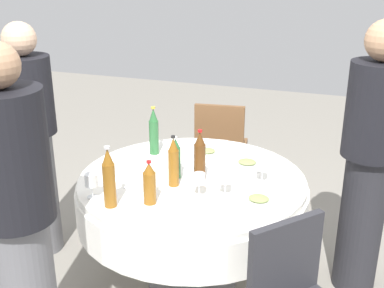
{
  "coord_description": "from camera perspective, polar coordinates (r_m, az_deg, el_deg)",
  "views": [
    {
      "loc": [
        0.87,
        -2.46,
        1.95
      ],
      "look_at": [
        0.0,
        0.0,
        0.95
      ],
      "focal_mm": 45.4,
      "sensor_mm": 36.0,
      "label": 1
    }
  ],
  "objects": [
    {
      "name": "plate_near",
      "position": [
        3.06,
        -6.38,
        -2.37
      ],
      "size": [
        0.23,
        0.23,
        0.02
      ],
      "color": "white",
      "rests_on": "dining_table"
    },
    {
      "name": "bottle_brown_north",
      "position": [
        2.79,
        0.92,
        -1.53
      ],
      "size": [
        0.07,
        0.07,
        0.31
      ],
      "color": "#593314",
      "rests_on": "dining_table"
    },
    {
      "name": "person_north",
      "position": [
        2.99,
        20.18,
        -1.5
      ],
      "size": [
        0.34,
        0.34,
        1.66
      ],
      "rotation": [
        0.0,
        0.0,
        -1.25
      ],
      "color": "#26262B",
      "rests_on": "ground_plane"
    },
    {
      "name": "person_left",
      "position": [
        3.38,
        -18.32,
        0.59
      ],
      "size": [
        0.34,
        0.34,
        1.6
      ],
      "rotation": [
        0.0,
        0.0,
        1.56
      ],
      "color": "slate",
      "rests_on": "ground_plane"
    },
    {
      "name": "ground_plane",
      "position": [
        3.26,
        -0.0,
        -15.79
      ],
      "size": [
        10.0,
        10.0,
        0.0
      ],
      "primitive_type": "plane",
      "color": "gray"
    },
    {
      "name": "chair_far",
      "position": [
        4.04,
        3.39,
        0.17
      ],
      "size": [
        0.45,
        0.45,
        0.87
      ],
      "rotation": [
        0.0,
        0.0,
        0.14
      ],
      "color": "brown",
      "rests_on": "ground_plane"
    },
    {
      "name": "plate_rear",
      "position": [
        3.21,
        1.77,
        -1.02
      ],
      "size": [
        0.24,
        0.24,
        0.04
      ],
      "color": "white",
      "rests_on": "dining_table"
    },
    {
      "name": "folded_napkin",
      "position": [
        2.9,
        -10.39,
        -3.83
      ],
      "size": [
        0.16,
        0.16,
        0.02
      ],
      "primitive_type": "cube",
      "rotation": [
        0.0,
        0.0,
        -0.42
      ],
      "color": "white",
      "rests_on": "dining_table"
    },
    {
      "name": "wine_glass_west",
      "position": [
        2.66,
        -11.73,
        -4.3
      ],
      "size": [
        0.07,
        0.07,
        0.14
      ],
      "color": "white",
      "rests_on": "dining_table"
    },
    {
      "name": "bottle_green_east",
      "position": [
        3.18,
        -4.51,
        1.41
      ],
      "size": [
        0.06,
        0.06,
        0.32
      ],
      "color": "#2D6B38",
      "rests_on": "dining_table"
    },
    {
      "name": "wine_glass_east",
      "position": [
        2.63,
        3.93,
        -3.92
      ],
      "size": [
        0.07,
        0.07,
        0.15
      ],
      "color": "white",
      "rests_on": "dining_table"
    },
    {
      "name": "wine_glass_front",
      "position": [
        2.61,
        0.83,
        -4.21
      ],
      "size": [
        0.07,
        0.07,
        0.14
      ],
      "color": "white",
      "rests_on": "dining_table"
    },
    {
      "name": "spoon_left",
      "position": [
        2.43,
        -2.44,
        -8.9
      ],
      "size": [
        0.07,
        0.18,
        0.0
      ],
      "primitive_type": "cube",
      "rotation": [
        0.0,
        0.0,
        5.04
      ],
      "color": "silver",
      "rests_on": "dining_table"
    },
    {
      "name": "spoon_right",
      "position": [
        2.73,
        -6.35,
        -5.46
      ],
      "size": [
        0.18,
        0.03,
        0.0
      ],
      "primitive_type": "cube",
      "rotation": [
        0.0,
        0.0,
        6.21
      ],
      "color": "silver",
      "rests_on": "dining_table"
    },
    {
      "name": "bottle_green_far",
      "position": [
        2.83,
        -1.92,
        -1.74
      ],
      "size": [
        0.06,
        0.06,
        0.26
      ],
      "color": "#2D6B38",
      "rests_on": "dining_table"
    },
    {
      "name": "dining_table",
      "position": [
        2.95,
        -0.0,
        -6.55
      ],
      "size": [
        1.38,
        1.38,
        0.74
      ],
      "color": "white",
      "rests_on": "ground_plane"
    },
    {
      "name": "bottle_amber_right",
      "position": [
        2.73,
        -2.19,
        -2.2
      ],
      "size": [
        0.06,
        0.06,
        0.3
      ],
      "color": "#8C5619",
      "rests_on": "dining_table"
    },
    {
      "name": "bottle_amber_left",
      "position": [
        2.53,
        -9.72,
        -4.04
      ],
      "size": [
        0.07,
        0.07,
        0.34
      ],
      "color": "#8C5619",
      "rests_on": "dining_table"
    },
    {
      "name": "person_right",
      "position": [
        2.32,
        -19.73,
        -8.22
      ],
      "size": [
        0.34,
        0.34,
        1.66
      ],
      "rotation": [
        0.0,
        0.0,
        2.65
      ],
      "color": "slate",
      "rests_on": "ground_plane"
    },
    {
      "name": "plate_inner",
      "position": [
        2.61,
        7.84,
        -6.62
      ],
      "size": [
        0.24,
        0.24,
        0.04
      ],
      "color": "white",
      "rests_on": "dining_table"
    },
    {
      "name": "bottle_amber_front",
      "position": [
        2.55,
        -5.02,
        -4.68
      ],
      "size": [
        0.07,
        0.07,
        0.24
      ],
      "color": "#8C5619",
      "rests_on": "dining_table"
    },
    {
      "name": "fork_east",
      "position": [
        2.98,
        0.02,
        -2.95
      ],
      "size": [
        0.04,
        0.18,
        0.0
      ],
      "primitive_type": "cube",
      "rotation": [
        0.0,
        0.0,
        1.45
      ],
      "color": "silver",
      "rests_on": "dining_table"
    },
    {
      "name": "wine_glass_far",
      "position": [
        2.8,
        8.31,
        -2.47
      ],
      "size": [
        0.07,
        0.07,
        0.15
      ],
      "color": "white",
      "rests_on": "dining_table"
    },
    {
      "name": "plate_south",
      "position": [
        3.05,
        6.49,
        -2.34
      ],
      "size": [
        0.25,
        0.25,
        0.04
      ],
      "color": "white",
      "rests_on": "dining_table"
    }
  ]
}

